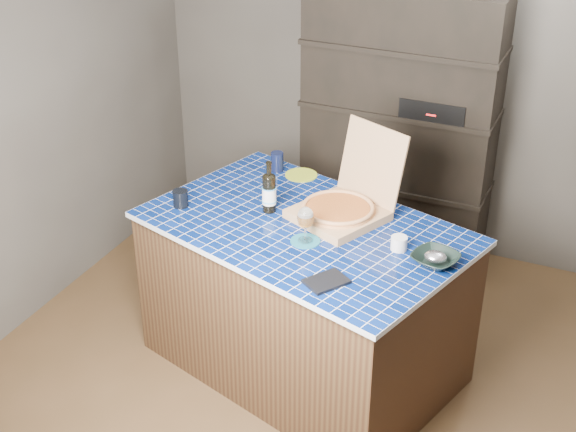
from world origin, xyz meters
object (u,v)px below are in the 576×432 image
at_px(mead_bottle, 269,192).
at_px(bowl, 435,259).
at_px(kitchen_island, 304,297).
at_px(wine_glass, 306,218).
at_px(pizza_box, 342,206).
at_px(dvd_case, 326,281).

xyz_separation_m(mead_bottle, bowl, (0.93, -0.15, -0.09)).
distance_m(kitchen_island, bowl, 0.84).
bearing_deg(kitchen_island, wine_glass, -50.01).
distance_m(pizza_box, bowl, 0.61).
bearing_deg(mead_bottle, pizza_box, 13.95).
relative_size(kitchen_island, pizza_box, 2.99).
bearing_deg(kitchen_island, pizza_box, 66.90).
bearing_deg(mead_bottle, bowl, -9.32).
bearing_deg(mead_bottle, kitchen_island, -16.15).
distance_m(kitchen_island, wine_glass, 0.59).
bearing_deg(pizza_box, wine_glass, -79.47).
xyz_separation_m(pizza_box, dvd_case, (0.16, -0.60, -0.05)).
distance_m(kitchen_island, pizza_box, 0.54).
xyz_separation_m(pizza_box, bowl, (0.56, -0.24, -0.04)).
xyz_separation_m(kitchen_island, wine_glass, (0.06, -0.14, 0.57)).
height_order(mead_bottle, bowl, mead_bottle).
bearing_deg(kitchen_island, mead_bottle, -179.21).
bearing_deg(wine_glass, mead_bottle, 144.26).
bearing_deg(bowl, mead_bottle, 170.68).
relative_size(mead_bottle, bowl, 1.34).
bearing_deg(bowl, dvd_case, -138.65).
relative_size(kitchen_island, wine_glass, 9.95).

